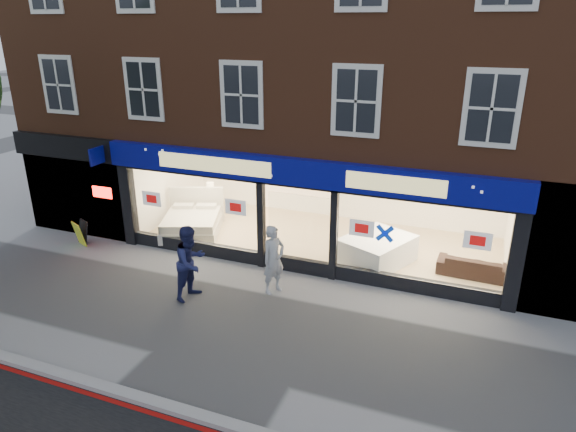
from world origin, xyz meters
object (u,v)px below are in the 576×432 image
Objects in this scene: mattress_stack at (377,250)px; pedestrian_blue at (191,262)px; sofa at (473,266)px; pedestrian_grey at (274,259)px; display_bed at (192,222)px; a_board at (81,233)px.

pedestrian_blue is at bearing -138.72° from mattress_stack.
sofa is 0.98× the size of pedestrian_blue.
pedestrian_blue is at bearing 146.66° from pedestrian_grey.
mattress_stack is 5.29m from pedestrian_blue.
pedestrian_blue is (-3.96, -3.48, 0.48)m from mattress_stack.
sofa is 5.45m from pedestrian_grey.
display_bed is 1.41× the size of sofa.
display_bed is 4.70m from pedestrian_grey.
sofa is at bearing 2.99° from mattress_stack.
pedestrian_blue is at bearing -79.77° from display_bed.
display_bed is 1.38× the size of pedestrian_blue.
display_bed reaches higher than mattress_stack.
pedestrian_blue is at bearing 30.72° from sofa.
a_board is at bearing 12.06° from sofa.
pedestrian_grey is (-2.15, -2.47, 0.43)m from mattress_stack.
sofa is at bearing -20.29° from display_bed.
sofa is at bearing -49.49° from pedestrian_blue.
pedestrian_blue is (2.13, -3.53, 0.52)m from display_bed.
display_bed is 1.46× the size of pedestrian_grey.
mattress_stack is (6.09, -0.05, 0.04)m from display_bed.
display_bed reaches higher than sofa.
pedestrian_blue is at bearing 6.86° from a_board.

